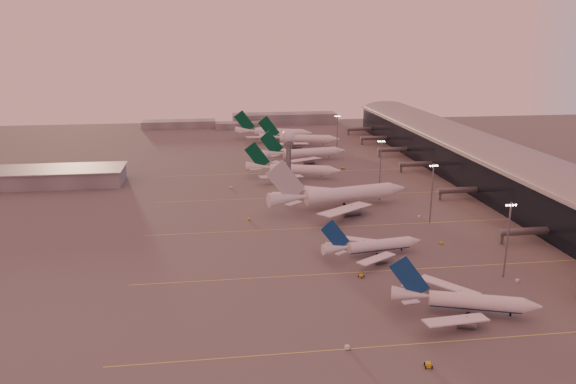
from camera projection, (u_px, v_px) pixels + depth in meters
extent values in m
plane|color=#5A5757|center=(326.00, 288.00, 172.03)|extent=(700.00, 700.00, 0.00)
cube|color=#EBE653|center=(469.00, 340.00, 142.54)|extent=(180.00, 0.25, 0.02)
cube|color=#EBE653|center=(408.00, 269.00, 185.47)|extent=(180.00, 0.25, 0.02)
cube|color=#EBE653|center=(371.00, 225.00, 228.41)|extent=(180.00, 0.25, 0.02)
cube|color=#EBE653|center=(345.00, 195.00, 271.34)|extent=(180.00, 0.25, 0.02)
cube|color=#EBE653|center=(325.00, 171.00, 319.04)|extent=(180.00, 0.25, 0.02)
cube|color=black|center=(489.00, 168.00, 288.61)|extent=(36.00, 360.00, 18.00)
cylinder|color=gray|center=(491.00, 150.00, 286.18)|extent=(10.08, 360.00, 10.08)
cube|color=gray|center=(491.00, 150.00, 286.12)|extent=(40.00, 362.00, 0.80)
cylinder|color=slate|center=(527.00, 231.00, 208.20)|extent=(22.00, 2.80, 2.80)
cube|color=slate|center=(501.00, 238.00, 207.52)|extent=(1.20, 1.20, 4.40)
cylinder|color=slate|center=(460.00, 190.00, 263.54)|extent=(22.00, 2.80, 2.80)
cube|color=slate|center=(440.00, 196.00, 262.86)|extent=(1.20, 1.20, 4.40)
cylinder|color=slate|center=(418.00, 164.00, 316.97)|extent=(22.00, 2.80, 2.80)
cube|color=slate|center=(401.00, 168.00, 316.28)|extent=(1.20, 1.20, 4.40)
cylinder|color=slate|center=(394.00, 149.00, 357.04)|extent=(22.00, 2.80, 2.80)
cube|color=slate|center=(379.00, 153.00, 356.35)|extent=(1.20, 1.20, 4.40)
cylinder|color=slate|center=(376.00, 138.00, 397.11)|extent=(22.00, 2.80, 2.80)
cube|color=slate|center=(362.00, 141.00, 396.42)|extent=(1.20, 1.20, 4.40)
cylinder|color=slate|center=(361.00, 129.00, 435.27)|extent=(22.00, 2.80, 2.80)
cube|color=slate|center=(348.00, 132.00, 434.59)|extent=(1.20, 1.20, 4.40)
cube|color=slate|center=(43.00, 177.00, 288.90)|extent=(80.00, 25.00, 8.00)
cube|color=gray|center=(42.00, 170.00, 287.77)|extent=(82.00, 27.00, 0.60)
cylinder|color=slate|center=(289.00, 165.00, 284.20)|extent=(2.60, 2.60, 22.00)
cylinder|color=slate|center=(289.00, 143.00, 281.10)|extent=(5.20, 5.20, 1.20)
sphere|color=white|center=(289.00, 135.00, 280.04)|extent=(6.40, 6.40, 6.40)
cylinder|color=slate|center=(289.00, 128.00, 279.04)|extent=(0.16, 0.16, 2.00)
cylinder|color=slate|center=(507.00, 240.00, 176.21)|extent=(0.56, 0.56, 25.00)
cube|color=slate|center=(511.00, 204.00, 172.97)|extent=(3.60, 0.25, 0.25)
sphere|color=#FFEABF|center=(507.00, 205.00, 172.88)|extent=(0.56, 0.56, 0.56)
sphere|color=#FFEABF|center=(510.00, 205.00, 173.01)|extent=(0.56, 0.56, 0.56)
sphere|color=#FFEABF|center=(513.00, 205.00, 173.14)|extent=(0.56, 0.56, 0.56)
sphere|color=#FFEABF|center=(516.00, 205.00, 173.27)|extent=(0.56, 0.56, 0.56)
cylinder|color=slate|center=(432.00, 194.00, 228.29)|extent=(0.56, 0.56, 25.00)
cube|color=slate|center=(434.00, 165.00, 225.05)|extent=(3.60, 0.25, 0.25)
sphere|color=#FFEABF|center=(430.00, 166.00, 224.96)|extent=(0.56, 0.56, 0.56)
sphere|color=#FFEABF|center=(433.00, 166.00, 225.09)|extent=(0.56, 0.56, 0.56)
sphere|color=#FFEABF|center=(435.00, 166.00, 225.22)|extent=(0.56, 0.56, 0.56)
sphere|color=#FFEABF|center=(437.00, 166.00, 225.35)|extent=(0.56, 0.56, 0.56)
cylinder|color=slate|center=(380.00, 164.00, 280.11)|extent=(0.56, 0.56, 25.00)
cube|color=slate|center=(381.00, 141.00, 276.87)|extent=(3.60, 0.25, 0.25)
sphere|color=#FFEABF|center=(378.00, 141.00, 276.79)|extent=(0.56, 0.56, 0.56)
sphere|color=#FFEABF|center=(380.00, 141.00, 276.92)|extent=(0.56, 0.56, 0.56)
sphere|color=#FFEABF|center=(382.00, 141.00, 277.05)|extent=(0.56, 0.56, 0.56)
sphere|color=#FFEABF|center=(384.00, 141.00, 277.18)|extent=(0.56, 0.56, 0.56)
cylinder|color=slate|center=(337.00, 134.00, 365.72)|extent=(0.56, 0.56, 25.00)
cube|color=slate|center=(338.00, 116.00, 362.48)|extent=(3.60, 0.25, 0.25)
sphere|color=#FFEABF|center=(335.00, 116.00, 362.39)|extent=(0.56, 0.56, 0.56)
sphere|color=#FFEABF|center=(337.00, 116.00, 362.52)|extent=(0.56, 0.56, 0.56)
sphere|color=#FFEABF|center=(338.00, 116.00, 362.65)|extent=(0.56, 0.56, 0.56)
sphere|color=#FFEABF|center=(340.00, 116.00, 362.78)|extent=(0.56, 0.56, 0.56)
cube|color=slate|center=(179.00, 124.00, 468.71)|extent=(60.00, 18.00, 6.00)
cube|color=slate|center=(284.00, 118.00, 489.56)|extent=(90.00, 20.00, 9.00)
cube|color=slate|center=(240.00, 125.00, 465.81)|extent=(40.00, 15.00, 5.00)
cylinder|color=white|center=(475.00, 303.00, 154.43)|extent=(24.91, 11.94, 4.23)
cylinder|color=navy|center=(475.00, 307.00, 154.68)|extent=(24.06, 10.66, 3.05)
cone|color=white|center=(532.00, 308.00, 151.74)|extent=(5.91, 5.55, 4.23)
cone|color=white|center=(410.00, 296.00, 157.47)|extent=(11.23, 7.34, 4.23)
cube|color=white|center=(456.00, 322.00, 145.88)|extent=(18.42, 7.05, 1.33)
cylinder|color=slate|center=(466.00, 325.00, 148.18)|extent=(5.44, 4.14, 2.75)
cube|color=slate|center=(466.00, 321.00, 147.86)|extent=(0.41, 0.37, 1.69)
cube|color=white|center=(449.00, 288.00, 165.58)|extent=(15.38, 15.93, 1.33)
cylinder|color=slate|center=(460.00, 299.00, 163.22)|extent=(5.44, 4.14, 2.75)
cube|color=slate|center=(460.00, 295.00, 162.90)|extent=(0.41, 0.37, 1.69)
cube|color=navy|center=(409.00, 279.00, 156.15)|extent=(11.13, 4.07, 12.61)
cube|color=white|center=(410.00, 304.00, 152.89)|extent=(5.00, 2.41, 0.28)
cube|color=white|center=(410.00, 289.00, 161.99)|extent=(4.69, 4.66, 0.28)
cylinder|color=black|center=(510.00, 316.00, 153.50)|extent=(0.56, 0.56, 1.11)
cylinder|color=black|center=(466.00, 308.00, 157.87)|extent=(1.34, 0.92, 1.23)
cylinder|color=black|center=(468.00, 316.00, 153.24)|extent=(1.34, 0.92, 1.23)
cylinder|color=white|center=(379.00, 246.00, 196.95)|extent=(23.31, 7.30, 3.91)
cylinder|color=navy|center=(379.00, 249.00, 197.19)|extent=(22.69, 6.14, 2.82)
cone|color=white|center=(414.00, 242.00, 200.67)|extent=(4.98, 4.53, 3.91)
cone|color=white|center=(336.00, 250.00, 192.40)|extent=(10.11, 5.31, 3.91)
cube|color=white|center=(376.00, 260.00, 186.71)|extent=(15.65, 13.00, 1.23)
cylinder|color=slate|center=(381.00, 262.00, 190.05)|extent=(4.78, 3.18, 2.54)
cube|color=slate|center=(381.00, 258.00, 189.76)|extent=(0.34, 0.30, 1.57)
cube|color=white|center=(354.00, 240.00, 204.50)|extent=(16.96, 9.16, 1.23)
cylinder|color=slate|center=(363.00, 246.00, 203.64)|extent=(4.78, 3.18, 2.54)
cube|color=slate|center=(363.00, 244.00, 203.34)|extent=(0.34, 0.30, 1.57)
cube|color=navy|center=(335.00, 237.00, 190.96)|extent=(10.67, 1.96, 11.66)
cube|color=white|center=(341.00, 254.00, 188.27)|extent=(4.61, 3.90, 0.26)
cube|color=white|center=(332.00, 245.00, 196.49)|extent=(4.74, 2.92, 0.26)
cylinder|color=black|center=(401.00, 251.00, 200.04)|extent=(0.51, 0.51, 1.03)
cylinder|color=black|center=(372.00, 252.00, 199.25)|extent=(1.20, 0.68, 1.13)
cylinder|color=black|center=(377.00, 256.00, 195.06)|extent=(1.20, 0.68, 1.13)
cylinder|color=white|center=(349.00, 197.00, 252.91)|extent=(41.90, 15.34, 6.48)
cylinder|color=white|center=(349.00, 200.00, 253.30)|extent=(40.69, 13.39, 4.67)
cone|color=white|center=(397.00, 191.00, 261.19)|extent=(9.25, 8.07, 6.48)
cone|color=white|center=(288.00, 201.00, 242.85)|extent=(18.39, 10.11, 6.48)
cube|color=white|center=(345.00, 212.00, 234.26)|extent=(27.11, 24.60, 1.92)
cylinder|color=slate|center=(351.00, 214.00, 240.32)|extent=(8.75, 5.86, 4.21)
cube|color=slate|center=(352.00, 211.00, 239.92)|extent=(0.36, 0.32, 2.59)
cube|color=white|center=(313.00, 191.00, 265.41)|extent=(30.53, 14.58, 1.92)
cylinder|color=slate|center=(326.00, 198.00, 264.11)|extent=(8.75, 5.86, 4.21)
cube|color=slate|center=(326.00, 195.00, 263.71)|extent=(0.36, 0.32, 2.59)
cube|color=#B5B8BD|center=(286.00, 184.00, 240.49)|extent=(17.62, 4.26, 19.24)
cube|color=white|center=(293.00, 206.00, 235.44)|extent=(8.16, 7.36, 0.26)
cube|color=white|center=(281.00, 196.00, 249.94)|extent=(8.51, 4.80, 0.26)
cylinder|color=black|center=(379.00, 202.00, 259.25)|extent=(0.52, 0.52, 1.05)
cylinder|color=black|center=(340.00, 204.00, 254.92)|extent=(1.24, 0.76, 1.15)
cylinder|color=black|center=(344.00, 207.00, 250.77)|extent=(1.24, 0.76, 1.15)
cylinder|color=white|center=(299.00, 171.00, 303.48)|extent=(32.05, 14.21, 5.15)
cylinder|color=white|center=(299.00, 173.00, 303.79)|extent=(31.02, 12.64, 3.71)
cone|color=white|center=(335.00, 173.00, 300.57)|extent=(7.41, 6.72, 5.15)
cone|color=white|center=(259.00, 169.00, 306.77)|extent=(14.31, 8.82, 5.15)
cube|color=white|center=(281.00, 178.00, 292.16)|extent=(23.78, 9.74, 1.52)
cylinder|color=slate|center=(289.00, 181.00, 295.15)|extent=(6.89, 5.00, 3.35)
cube|color=slate|center=(289.00, 179.00, 294.82)|extent=(0.32, 0.29, 2.06)
cube|color=white|center=(289.00, 167.00, 317.70)|extent=(20.22, 20.17, 1.52)
cylinder|color=slate|center=(295.00, 172.00, 314.65)|extent=(6.89, 5.00, 3.35)
cube|color=slate|center=(295.00, 170.00, 314.32)|extent=(0.32, 0.29, 2.06)
cube|color=#033F27|center=(257.00, 158.00, 305.21)|extent=(13.65, 4.41, 15.24)
cube|color=white|center=(256.00, 171.00, 300.89)|extent=(6.47, 3.27, 0.22)
cube|color=white|center=(260.00, 166.00, 312.64)|extent=(6.11, 5.90, 0.22)
cylinder|color=black|center=(322.00, 178.00, 302.49)|extent=(0.44, 0.44, 0.89)
cylinder|color=black|center=(295.00, 176.00, 306.58)|extent=(1.06, 0.71, 0.98)
cylinder|color=black|center=(294.00, 178.00, 302.87)|extent=(1.06, 0.71, 0.98)
cylinder|color=white|center=(310.00, 154.00, 346.04)|extent=(33.78, 10.43, 5.38)
cylinder|color=white|center=(310.00, 156.00, 346.36)|extent=(32.89, 8.84, 3.87)
cone|color=white|center=(340.00, 152.00, 351.51)|extent=(7.20, 6.31, 5.38)
cone|color=white|center=(273.00, 155.00, 339.35)|extent=(14.65, 7.46, 5.38)
cube|color=white|center=(304.00, 161.00, 331.09)|extent=(22.75, 19.01, 1.59)
cylinder|color=slate|center=(309.00, 163.00, 335.87)|extent=(6.92, 4.45, 3.50)
cube|color=slate|center=(309.00, 161.00, 335.52)|extent=(0.31, 0.27, 2.15)
cube|color=white|center=(290.00, 152.00, 356.98)|extent=(24.71, 13.25, 1.59)
cylinder|color=slate|center=(298.00, 156.00, 355.64)|extent=(6.92, 4.45, 3.50)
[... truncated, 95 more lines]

